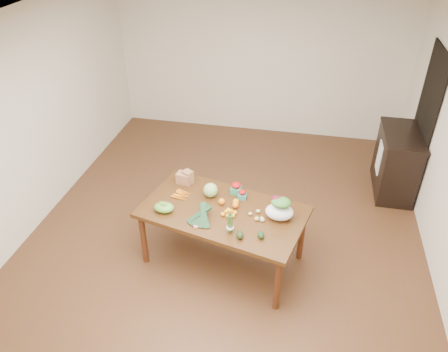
% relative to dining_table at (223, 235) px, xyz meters
% --- Properties ---
extents(floor, '(6.00, 6.00, 0.00)m').
position_rel_dining_table_xyz_m(floor, '(-0.06, 0.51, -0.38)').
color(floor, '#512E1B').
rests_on(floor, ground).
extents(ceiling, '(5.00, 6.00, 0.02)m').
position_rel_dining_table_xyz_m(ceiling, '(-0.06, 0.51, 2.33)').
color(ceiling, white).
rests_on(ceiling, room_walls).
extents(room_walls, '(5.02, 6.02, 2.70)m').
position_rel_dining_table_xyz_m(room_walls, '(-0.06, 0.51, 0.97)').
color(room_walls, silver).
rests_on(room_walls, floor).
extents(dining_table, '(2.00, 1.41, 0.75)m').
position_rel_dining_table_xyz_m(dining_table, '(0.00, 0.00, 0.00)').
color(dining_table, '#472810').
rests_on(dining_table, floor).
extents(doorway_dark, '(0.02, 1.00, 2.10)m').
position_rel_dining_table_xyz_m(doorway_dark, '(2.42, 2.11, 0.68)').
color(doorway_dark, black).
rests_on(doorway_dark, floor).
extents(cabinet, '(0.52, 1.02, 0.94)m').
position_rel_dining_table_xyz_m(cabinet, '(2.16, 1.96, 0.10)').
color(cabinet, black).
rests_on(cabinet, floor).
extents(dish_towel, '(0.02, 0.28, 0.45)m').
position_rel_dining_table_xyz_m(dish_towel, '(1.90, 1.91, 0.18)').
color(dish_towel, white).
rests_on(dish_towel, cabinet).
extents(paper_bag, '(0.28, 0.25, 0.17)m').
position_rel_dining_table_xyz_m(paper_bag, '(-0.58, 0.44, 0.46)').
color(paper_bag, '#9E6C47').
rests_on(paper_bag, dining_table).
extents(cabbage, '(0.17, 0.17, 0.17)m').
position_rel_dining_table_xyz_m(cabbage, '(-0.20, 0.24, 0.46)').
color(cabbage, '#95BA6B').
rests_on(cabbage, dining_table).
extents(strawberry_basket_a, '(0.15, 0.15, 0.11)m').
position_rel_dining_table_xyz_m(strawberry_basket_a, '(0.08, 0.37, 0.43)').
color(strawberry_basket_a, '#B10B10').
rests_on(strawberry_basket_a, dining_table).
extents(strawberry_basket_b, '(0.11, 0.11, 0.09)m').
position_rel_dining_table_xyz_m(strawberry_basket_b, '(0.17, 0.27, 0.42)').
color(strawberry_basket_b, '#B4110C').
rests_on(strawberry_basket_b, dining_table).
extents(orange_a, '(0.08, 0.08, 0.08)m').
position_rel_dining_table_xyz_m(orange_a, '(-0.04, 0.11, 0.41)').
color(orange_a, orange).
rests_on(orange_a, dining_table).
extents(orange_b, '(0.07, 0.07, 0.07)m').
position_rel_dining_table_xyz_m(orange_b, '(0.12, 0.14, 0.41)').
color(orange_b, orange).
rests_on(orange_b, dining_table).
extents(orange_c, '(0.07, 0.07, 0.07)m').
position_rel_dining_table_xyz_m(orange_c, '(0.13, 0.07, 0.41)').
color(orange_c, orange).
rests_on(orange_c, dining_table).
extents(mandarin_cluster, '(0.22, 0.22, 0.08)m').
position_rel_dining_table_xyz_m(mandarin_cluster, '(0.08, -0.06, 0.41)').
color(mandarin_cluster, '#FEAA0F').
rests_on(mandarin_cluster, dining_table).
extents(carrots, '(0.26, 0.23, 0.03)m').
position_rel_dining_table_xyz_m(carrots, '(-0.52, 0.17, 0.39)').
color(carrots, orange).
rests_on(carrots, dining_table).
extents(snap_pea_bag, '(0.23, 0.17, 0.10)m').
position_rel_dining_table_xyz_m(snap_pea_bag, '(-0.64, -0.15, 0.43)').
color(snap_pea_bag, '#6AAA39').
rests_on(snap_pea_bag, dining_table).
extents(kale_bunch, '(0.41, 0.46, 0.16)m').
position_rel_dining_table_xyz_m(kale_bunch, '(-0.20, -0.26, 0.45)').
color(kale_bunch, black).
rests_on(kale_bunch, dining_table).
extents(asparagus_bundle, '(0.11, 0.13, 0.26)m').
position_rel_dining_table_xyz_m(asparagus_bundle, '(0.15, -0.36, 0.50)').
color(asparagus_bundle, '#57853D').
rests_on(asparagus_bundle, dining_table).
extents(potato_a, '(0.05, 0.04, 0.04)m').
position_rel_dining_table_xyz_m(potato_a, '(0.32, -0.03, 0.39)').
color(potato_a, '#D4BA7A').
rests_on(potato_a, dining_table).
extents(potato_b, '(0.06, 0.05, 0.05)m').
position_rel_dining_table_xyz_m(potato_b, '(0.40, -0.11, 0.40)').
color(potato_b, tan).
rests_on(potato_b, dining_table).
extents(potato_c, '(0.05, 0.04, 0.04)m').
position_rel_dining_table_xyz_m(potato_c, '(0.45, -0.08, 0.39)').
color(potato_c, tan).
rests_on(potato_c, dining_table).
extents(potato_d, '(0.05, 0.04, 0.04)m').
position_rel_dining_table_xyz_m(potato_d, '(0.39, 0.03, 0.40)').
color(potato_d, '#CFC177').
rests_on(potato_d, dining_table).
extents(potato_e, '(0.05, 0.05, 0.04)m').
position_rel_dining_table_xyz_m(potato_e, '(0.46, -0.11, 0.40)').
color(potato_e, '#C7BC73').
rests_on(potato_e, dining_table).
extents(avocado_a, '(0.10, 0.13, 0.07)m').
position_rel_dining_table_xyz_m(avocado_a, '(0.27, -0.42, 0.41)').
color(avocado_a, black).
rests_on(avocado_a, dining_table).
extents(avocado_b, '(0.09, 0.12, 0.07)m').
position_rel_dining_table_xyz_m(avocado_b, '(0.48, -0.37, 0.41)').
color(avocado_b, black).
rests_on(avocado_b, dining_table).
extents(salad_bag, '(0.36, 0.30, 0.24)m').
position_rel_dining_table_xyz_m(salad_bag, '(0.63, -0.02, 0.49)').
color(salad_bag, white).
rests_on(salad_bag, dining_table).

